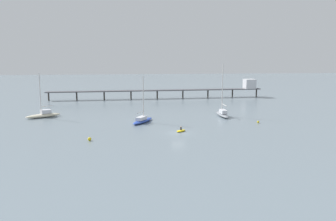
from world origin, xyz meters
TOP-DOWN VIEW (x-y plane):
  - ground_plane at (0.00, 0.00)m, footprint 400.00×400.00m
  - pier at (13.97, 55.04)m, footprint 76.04×6.69m
  - sailboat_cream at (-31.14, 20.91)m, footprint 8.50×6.40m
  - sailboat_blue at (-6.77, 11.70)m, footprint 6.00×8.37m
  - sailboat_gray at (13.75, 17.38)m, footprint 2.12×8.64m
  - dinghy_yellow at (0.74, 1.34)m, footprint 2.53×2.45m
  - mooring_buoy_inner at (19.72, 8.22)m, footprint 0.53×0.53m
  - mooring_buoy_outer at (-17.05, -4.34)m, footprint 0.67×0.67m

SIDE VIEW (x-z plane):
  - ground_plane at x=0.00m, z-range 0.00..0.00m
  - dinghy_yellow at x=0.74m, z-range -0.35..0.79m
  - mooring_buoy_inner at x=19.72m, z-range 0.00..0.53m
  - mooring_buoy_outer at x=-17.05m, z-range 0.00..0.67m
  - sailboat_blue at x=-6.77m, z-range -4.73..6.10m
  - sailboat_cream at x=-31.14m, z-range -4.77..6.29m
  - sailboat_gray at x=13.75m, z-range -5.82..7.53m
  - pier at x=13.97m, z-range 0.35..6.82m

